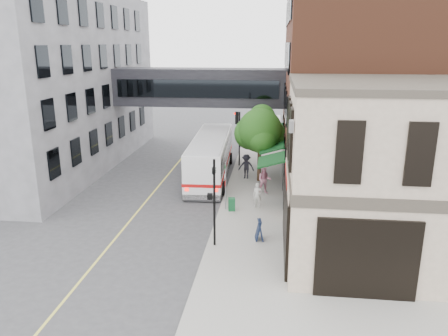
% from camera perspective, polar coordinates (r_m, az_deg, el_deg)
% --- Properties ---
extents(ground, '(120.00, 120.00, 0.00)m').
position_cam_1_polar(ground, '(20.90, -3.12, -12.68)').
color(ground, '#38383A').
rests_on(ground, ground).
extents(sidewalk_main, '(4.00, 60.00, 0.15)m').
position_cam_1_polar(sidewalk_main, '(33.58, 4.29, -1.24)').
color(sidewalk_main, gray).
rests_on(sidewalk_main, ground).
extents(corner_building, '(10.19, 8.12, 8.45)m').
position_cam_1_polar(corner_building, '(21.64, 21.80, -0.74)').
color(corner_building, tan).
rests_on(corner_building, ground).
extents(brick_building, '(13.76, 18.00, 14.00)m').
position_cam_1_polar(brick_building, '(33.85, 18.46, 10.09)').
color(brick_building, '#562B1B').
rests_on(brick_building, ground).
extents(opposite_building, '(14.00, 24.00, 14.00)m').
position_cam_1_polar(opposite_building, '(39.71, -24.37, 10.28)').
color(opposite_building, slate).
rests_on(opposite_building, ground).
extents(skyway_bridge, '(14.00, 3.18, 3.00)m').
position_cam_1_polar(skyway_bridge, '(36.74, -3.15, 10.52)').
color(skyway_bridge, black).
rests_on(skyway_bridge, ground).
extents(traffic_signal_near, '(0.44, 0.22, 4.60)m').
position_cam_1_polar(traffic_signal_near, '(21.44, -1.36, -3.16)').
color(traffic_signal_near, black).
rests_on(traffic_signal_near, sidewalk_main).
extents(traffic_signal_far, '(0.53, 0.28, 4.50)m').
position_cam_1_polar(traffic_signal_far, '(35.80, 1.82, 5.27)').
color(traffic_signal_far, black).
rests_on(traffic_signal_far, sidewalk_main).
extents(street_sign_pole, '(0.08, 0.75, 3.00)m').
position_cam_1_polar(street_sign_pole, '(26.47, 0.21, -1.77)').
color(street_sign_pole, gray).
rests_on(street_sign_pole, sidewalk_main).
extents(street_tree, '(3.80, 3.20, 5.60)m').
position_cam_1_polar(street_tree, '(31.87, 4.72, 4.93)').
color(street_tree, '#382619').
rests_on(street_tree, sidewalk_main).
extents(lane_marking, '(0.12, 40.00, 0.01)m').
position_cam_1_polar(lane_marking, '(30.90, -9.15, -3.10)').
color(lane_marking, '#D8CC4C').
rests_on(lane_marking, ground).
extents(bus, '(3.16, 11.64, 3.11)m').
position_cam_1_polar(bus, '(33.43, -1.75, 1.69)').
color(bus, white).
rests_on(bus, ground).
extents(pedestrian_a, '(0.60, 0.43, 1.54)m').
position_cam_1_polar(pedestrian_a, '(27.23, 4.38, -3.55)').
color(pedestrian_a, beige).
rests_on(pedestrian_a, sidewalk_main).
extents(pedestrian_b, '(0.95, 0.76, 1.90)m').
position_cam_1_polar(pedestrian_b, '(29.63, 5.30, -1.56)').
color(pedestrian_b, pink).
rests_on(pedestrian_b, sidewalk_main).
extents(pedestrian_c, '(1.26, 0.80, 1.85)m').
position_cam_1_polar(pedestrian_c, '(32.84, 2.93, 0.21)').
color(pedestrian_c, black).
rests_on(pedestrian_c, sidewalk_main).
extents(newspaper_box, '(0.46, 0.43, 0.81)m').
position_cam_1_polar(newspaper_box, '(26.68, 1.00, -4.76)').
color(newspaper_box, '#124F28').
rests_on(newspaper_box, sidewalk_main).
extents(sandwich_board, '(0.48, 0.67, 1.10)m').
position_cam_1_polar(sandwich_board, '(22.89, 4.64, -8.07)').
color(sandwich_board, '#101A32').
rests_on(sandwich_board, sidewalk_main).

